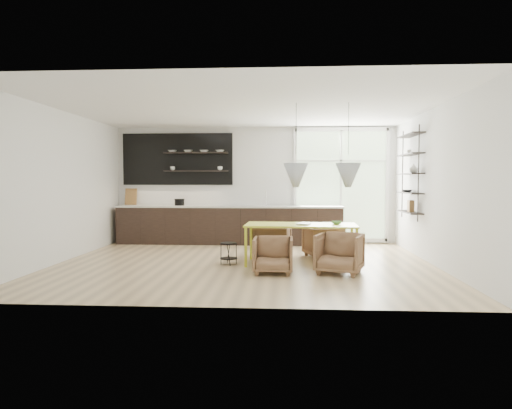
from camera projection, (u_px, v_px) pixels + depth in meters
name	position (u px, v px, depth m)	size (l,w,h in m)	color
room	(276.00, 185.00, 9.56)	(7.02, 6.01, 2.91)	#D0B384
kitchen_run	(226.00, 219.00, 11.27)	(5.54, 0.69, 2.75)	black
right_shelving	(410.00, 176.00, 9.45)	(0.26, 1.22, 1.90)	black
dining_table	(301.00, 227.00, 8.47)	(2.09, 1.01, 0.75)	#CAD129
armchair_back_left	(273.00, 241.00, 9.27)	(0.69, 0.71, 0.65)	brown
armchair_back_right	(323.00, 242.00, 9.25)	(0.68, 0.70, 0.64)	brown
armchair_front_left	(273.00, 255.00, 7.66)	(0.66, 0.68, 0.61)	brown
armchair_front_right	(339.00, 253.00, 7.63)	(0.73, 0.75, 0.68)	brown
wire_stool	(229.00, 250.00, 8.46)	(0.32, 0.32, 0.41)	black
table_book	(298.00, 224.00, 8.42)	(0.22, 0.29, 0.03)	white
table_bowl	(337.00, 223.00, 8.45)	(0.19, 0.19, 0.06)	#558A54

